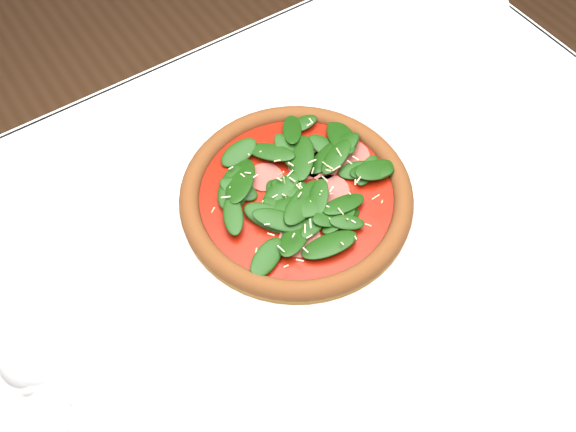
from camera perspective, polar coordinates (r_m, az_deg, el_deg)
ground at (r=1.56m, az=0.12°, el=-16.67°), size 6.00×6.00×0.00m
dining_table at (r=0.96m, az=0.19°, el=-5.37°), size 1.21×0.81×0.75m
plate at (r=0.90m, az=0.73°, el=1.21°), size 0.37×0.37×0.02m
pizza at (r=0.88m, az=0.75°, el=2.00°), size 0.39×0.39×0.04m
wine_glass at (r=0.71m, az=-21.33°, el=-12.23°), size 0.07×0.07×0.18m
saucer_near at (r=0.97m, az=18.13°, el=3.23°), size 0.12×0.12×0.01m
saucer_far at (r=1.24m, az=15.91°, el=17.77°), size 0.13×0.13×0.01m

